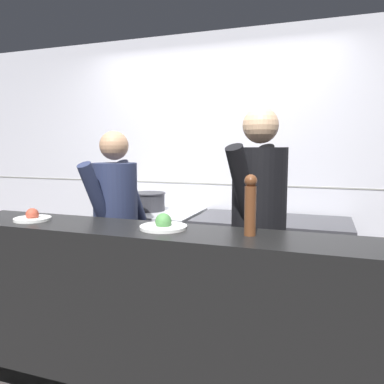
{
  "coord_description": "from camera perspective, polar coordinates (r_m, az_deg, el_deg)",
  "views": [
    {
      "loc": [
        1.06,
        -2.14,
        1.51
      ],
      "look_at": [
        0.07,
        0.68,
        1.15
      ],
      "focal_mm": 35.0,
      "sensor_mm": 36.0,
      "label": 1
    }
  ],
  "objects": [
    {
      "name": "plated_dish_appetiser",
      "position": [
        2.21,
        -4.38,
        -5.01
      ],
      "size": [
        0.28,
        0.28,
        0.1
      ],
      "color": "white",
      "rests_on": "pass_counter"
    },
    {
      "name": "chef_head_cook",
      "position": [
        2.92,
        -11.51,
        -5.22
      ],
      "size": [
        0.38,
        0.71,
        1.63
      ],
      "rotation": [
        0.0,
        0.0,
        -0.18
      ],
      "color": "black",
      "rests_on": "ground_plane"
    },
    {
      "name": "pepper_mill",
      "position": [
        2.03,
        8.88,
        -1.79
      ],
      "size": [
        0.07,
        0.07,
        0.33
      ],
      "color": "brown",
      "rests_on": "pass_counter"
    },
    {
      "name": "prep_counter",
      "position": [
        3.35,
        11.85,
        -11.72
      ],
      "size": [
        1.28,
        0.65,
        0.91
      ],
      "color": "#38383D",
      "rests_on": "ground_plane"
    },
    {
      "name": "ground_plane",
      "position": [
        2.82,
        -6.56,
        -25.52
      ],
      "size": [
        14.0,
        14.0,
        0.0
      ],
      "primitive_type": "plane",
      "color": "#383333"
    },
    {
      "name": "chef_sous",
      "position": [
        2.54,
        10.09,
        -5.23
      ],
      "size": [
        0.45,
        0.76,
        1.77
      ],
      "rotation": [
        0.0,
        0.0,
        -0.3
      ],
      "color": "black",
      "rests_on": "ground_plane"
    },
    {
      "name": "stock_pot",
      "position": [
        3.56,
        -6.56,
        -1.36
      ],
      "size": [
        0.31,
        0.31,
        0.17
      ],
      "color": "#2D2D33",
      "rests_on": "oven_range"
    },
    {
      "name": "wall_back_tiled",
      "position": [
        3.72,
        2.8,
        3.61
      ],
      "size": [
        8.0,
        0.06,
        2.6
      ],
      "color": "silver",
      "rests_on": "ground_plane"
    },
    {
      "name": "plated_dish_main",
      "position": [
        2.67,
        -23.14,
        -3.57
      ],
      "size": [
        0.23,
        0.23,
        0.08
      ],
      "color": "white",
      "rests_on": "pass_counter"
    },
    {
      "name": "oven_range",
      "position": [
        3.65,
        -5.94,
        -9.94
      ],
      "size": [
        0.86,
        0.71,
        0.91
      ],
      "color": "#38383D",
      "rests_on": "ground_plane"
    },
    {
      "name": "pass_counter",
      "position": [
        2.34,
        -3.77,
        -18.39
      ],
      "size": [
        2.9,
        0.45,
        1.03
      ],
      "color": "black",
      "rests_on": "ground_plane"
    }
  ]
}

